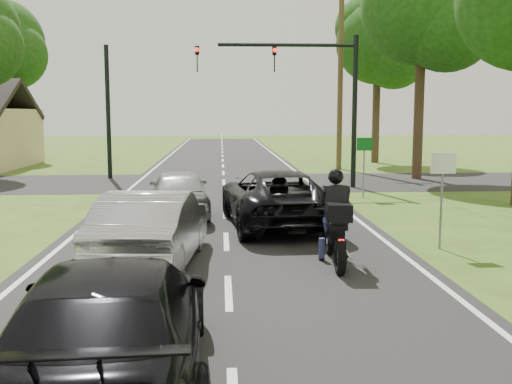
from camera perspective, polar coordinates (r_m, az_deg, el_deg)
ground at (r=10.12m, az=-2.64°, el=-9.59°), size 140.00×140.00×0.00m
road at (r=19.90m, az=-3.01°, el=-1.07°), size 8.00×100.00×0.01m
cross_road at (r=25.84m, az=-3.10°, el=0.92°), size 60.00×7.00×0.01m
motorcycle_rider at (r=11.82m, az=7.60°, el=-3.36°), size 0.63×2.24×1.93m
dark_suv at (r=15.84m, az=1.89°, el=-0.53°), size 2.97×5.58×1.49m
silver_sedan at (r=11.81m, az=-9.83°, el=-3.41°), size 2.00×4.67×1.50m
silver_suv at (r=17.36m, az=-7.34°, el=-0.02°), size 2.07×4.27×1.41m
dark_car_behind at (r=6.74m, az=-13.55°, el=-12.11°), size 2.27×5.09×1.45m
traffic_signal at (r=23.95m, az=5.00°, el=10.28°), size 6.38×0.44×6.00m
signal_pole_far at (r=28.14m, az=-13.90°, el=7.36°), size 0.20×0.20×6.00m
utility_pole_far at (r=32.36m, az=8.04°, el=11.20°), size 1.60×0.28×10.00m
sign_white at (r=13.61m, az=17.36°, el=1.36°), size 0.55×0.07×2.12m
sign_green at (r=21.30m, az=10.27°, el=3.70°), size 0.55×0.07×2.12m
tree_row_d at (r=28.34m, az=16.33°, el=16.28°), size 5.76×5.58×10.45m
tree_row_e at (r=36.92m, az=12.04°, el=13.37°), size 5.28×5.12×9.61m
tree_left_far at (r=41.91m, az=-22.84°, el=12.65°), size 5.76×5.58×10.14m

